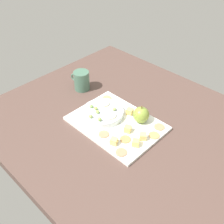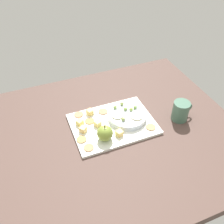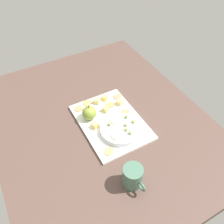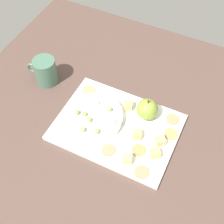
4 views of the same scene
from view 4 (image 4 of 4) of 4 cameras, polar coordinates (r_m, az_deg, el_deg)
name	(u,v)px [view 4 (image 4 of 4)]	position (r cm, az deg, el deg)	size (l,w,h in cm)	color
table	(132,127)	(99.05, 3.78, -2.78)	(115.67, 94.75, 4.23)	brown
platter	(117,127)	(95.53, 0.90, -2.82)	(36.80, 26.91, 1.25)	white
serving_dish	(95,117)	(95.55, -3.24, -0.91)	(17.62, 17.62, 2.53)	silver
apple_whole	(147,109)	(95.12, 6.50, 0.50)	(6.73, 6.73, 6.73)	olive
apple_stem	(148,101)	(92.00, 6.72, 1.98)	(0.50, 0.50, 1.20)	brown
cheese_cube_0	(155,153)	(89.44, 7.91, -7.56)	(2.58, 2.58, 2.58)	#F0D568
cheese_cube_1	(127,159)	(87.88, 2.82, -8.62)	(2.58, 2.58, 2.58)	#F2CF71
cheese_cube_2	(128,105)	(98.19, 3.04, 1.23)	(2.58, 2.58, 2.58)	#EFC76D
cheese_cube_3	(137,134)	(92.11, 4.57, -4.15)	(2.58, 2.58, 2.58)	#E1C66B
cheese_cube_4	(160,141)	(91.76, 8.86, -5.26)	(2.58, 2.58, 2.58)	#EFC672
cracker_0	(171,134)	(94.89, 10.87, -3.99)	(4.23, 4.23, 0.40)	tan
cracker_1	(108,150)	(90.38, -0.65, -7.03)	(4.23, 4.23, 0.40)	tan
cracker_2	(89,90)	(103.73, -4.25, 4.03)	(4.23, 4.23, 0.40)	tan
cracker_3	(173,119)	(98.07, 11.12, -1.29)	(4.23, 4.23, 0.40)	tan
cracker_4	(142,172)	(87.57, 5.50, -10.96)	(4.23, 4.23, 0.40)	tan
cracker_5	(139,150)	(90.68, 4.97, -7.03)	(4.23, 4.23, 0.40)	#AC8351
grape_0	(84,114)	(94.03, -5.14, -0.33)	(1.70, 1.53, 1.42)	#9DBE53
grape_1	(89,119)	(92.74, -4.22, -1.36)	(1.70, 1.53, 1.37)	#8AAC50
grape_2	(83,129)	(90.82, -5.39, -3.20)	(1.70, 1.53, 1.51)	#9CB15C
grape_3	(109,109)	(94.67, -0.50, 0.56)	(1.70, 1.53, 1.54)	#97AC60
grape_4	(97,131)	(90.13, -2.80, -3.53)	(1.70, 1.53, 1.61)	#8DB156
grape_5	(77,112)	(94.56, -6.52, -0.04)	(1.70, 1.53, 1.52)	#87B959
apple_slice_0	(107,121)	(92.70, -0.89, -1.61)	(5.31, 5.31, 0.60)	beige
apple_slice_1	(91,103)	(96.99, -3.97, 1.73)	(5.31, 5.31, 0.60)	beige
cup	(45,71)	(107.20, -12.20, 7.38)	(10.65, 7.46, 9.41)	#456B57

